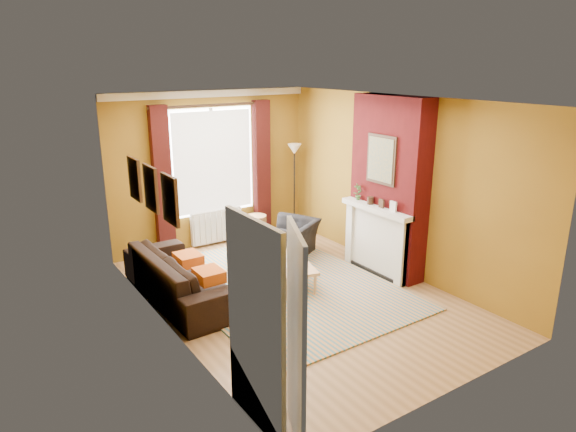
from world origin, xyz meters
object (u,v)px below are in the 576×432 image
at_px(coffee_table, 290,264).
at_px(wicker_stool, 256,228).
at_px(floor_lamp, 294,164).
at_px(sofa, 182,276).
at_px(armchair, 289,239).

distance_m(coffee_table, wicker_stool, 2.09).
bearing_deg(floor_lamp, wicker_stool, 177.86).
xyz_separation_m(sofa, floor_lamp, (2.97, 1.51, 1.06)).
xyz_separation_m(armchair, coffee_table, (-0.65, -1.01, 0.01)).
distance_m(armchair, floor_lamp, 1.65).
bearing_deg(coffee_table, sofa, 178.39).
relative_size(armchair, coffee_table, 0.80).
height_order(coffee_table, floor_lamp, floor_lamp).
bearing_deg(wicker_stool, coffee_table, -105.83).
distance_m(sofa, coffee_table, 1.62).
bearing_deg(armchair, floor_lamp, -158.07).
bearing_deg(sofa, wicker_stool, -55.46).
height_order(armchair, wicker_stool, armchair).
distance_m(sofa, floor_lamp, 3.50).
relative_size(sofa, armchair, 2.46).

